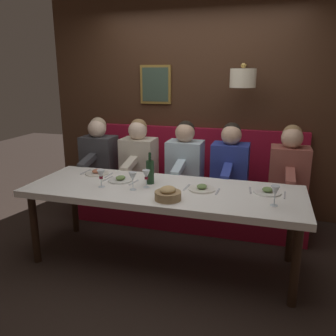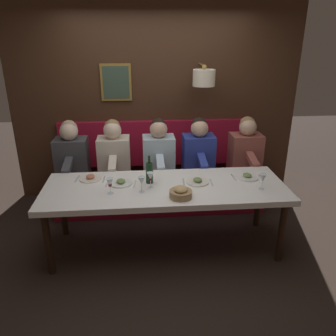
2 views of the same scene
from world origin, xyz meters
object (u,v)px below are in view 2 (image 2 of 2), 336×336
diner_farthest (72,154)px  wine_glass_1 (150,177)px  wine_glass_2 (263,179)px  wine_bottle (149,172)px  bread_bowl (181,193)px  diner_far (114,153)px  diner_nearest (246,149)px  wine_glass_0 (110,183)px  diner_middle (159,152)px  wine_glass_3 (142,181)px  diner_near (199,150)px  dining_table (165,191)px

diner_farthest → wine_glass_1: diner_farthest is taller
wine_glass_2 → wine_bottle: (0.26, 1.13, -0.00)m
wine_glass_2 → bread_bowl: size_ratio=0.75×
diner_far → wine_glass_1: size_ratio=4.82×
diner_nearest → wine_glass_1: 1.56m
wine_glass_2 → wine_bottle: size_ratio=0.55×
wine_glass_1 → diner_far: bearing=25.3°
wine_glass_0 → diner_middle: bearing=-28.2°
diner_middle → wine_glass_3: size_ratio=4.82×
wine_glass_1 → wine_glass_3: 0.14m
diner_far → wine_bottle: (-0.78, -0.42, 0.04)m
diner_near → diner_far: size_ratio=1.00×
diner_farthest → diner_nearest: bearing=-90.0°
diner_farthest → wine_bottle: 1.23m
diner_nearest → bread_bowl: size_ratio=3.60×
wine_glass_0 → wine_bottle: (0.23, -0.39, 0.00)m
diner_middle → wine_glass_0: size_ratio=4.82×
wine_glass_0 → wine_glass_1: same height
wine_glass_2 → wine_glass_3: 1.21m
wine_glass_0 → wine_glass_3: (0.01, -0.31, 0.00)m
wine_glass_2 → wine_bottle: 1.16m
wine_glass_0 → wine_glass_1: 0.41m
diner_middle → wine_glass_2: size_ratio=4.82×
diner_near → wine_glass_3: bearing=143.4°
diner_near → diner_far: 1.08m
wine_glass_0 → wine_glass_2: bearing=-91.2°
wine_glass_0 → wine_glass_3: same height
wine_glass_0 → wine_bottle: 0.46m
diner_farthest → wine_glass_0: (-1.01, -0.55, 0.04)m
diner_middle → bread_bowl: bearing=-173.1°
dining_table → bread_bowl: (-0.27, -0.13, 0.11)m
diner_near → wine_glass_0: bearing=133.8°
wine_bottle → diner_farthest: bearing=50.3°
diner_middle → wine_glass_1: diner_middle is taller
wine_glass_1 → wine_glass_2: same height
wine_glass_1 → wine_bottle: wine_bottle is taller
diner_farthest → diner_far: bearing=-90.0°
diner_far → wine_glass_3: bearing=-161.5°
wine_glass_2 → wine_bottle: bearing=77.1°
wine_glass_1 → wine_glass_2: size_ratio=1.00×
diner_far → bread_bowl: 1.35m
diner_far → diner_farthest: 0.52m
wine_glass_1 → dining_table: bearing=-82.7°
wine_glass_1 → wine_glass_2: bearing=-97.1°
diner_near → wine_glass_2: (-1.04, -0.47, 0.04)m
diner_near → wine_glass_0: diner_near is taller
diner_nearest → diner_far: same height
diner_near → wine_bottle: bearing=139.9°
wine_glass_3 → bread_bowl: size_ratio=0.75×
wine_bottle → bread_bowl: 0.47m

